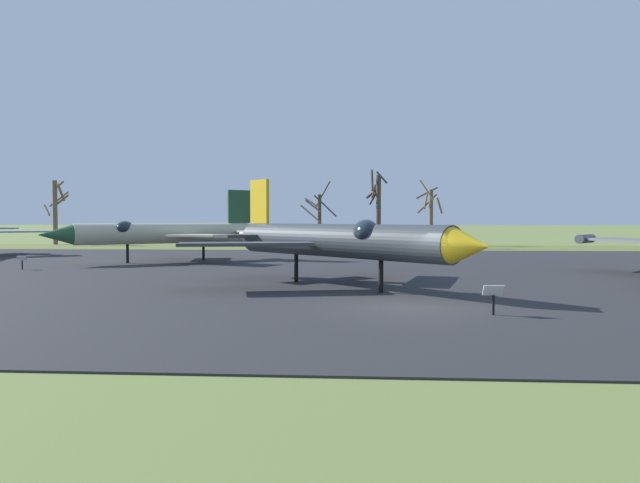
{
  "coord_description": "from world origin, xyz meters",
  "views": [
    {
      "loc": [
        -1.6,
        -20.38,
        2.97
      ],
      "look_at": [
        -3.8,
        11.75,
        1.8
      ],
      "focal_mm": 33.92,
      "sensor_mm": 36.0,
      "label": 1
    }
  ],
  "objects": [
    {
      "name": "jet_fighter_rear_right",
      "position": [
        -2.61,
        5.54,
        2.1
      ],
      "size": [
        12.46,
        12.57,
        4.97
      ],
      "color": "#33383D",
      "rests_on": "ground"
    },
    {
      "name": "bare_tree_center",
      "position": [
        0.11,
        44.35,
        4.42
      ],
      "size": [
        2.36,
        2.38,
        8.32
      ],
      "color": "#42382D",
      "rests_on": "ground"
    },
    {
      "name": "grass_verge_strip",
      "position": [
        0.0,
        42.81,
        0.03
      ],
      "size": [
        161.18,
        12.0,
        0.06
      ],
      "primitive_type": "cube",
      "color": "#606A30",
      "rests_on": "ground"
    },
    {
      "name": "bare_tree_left_of_center",
      "position": [
        -6.1,
        43.21,
        3.3
      ],
      "size": [
        3.9,
        3.21,
        7.08
      ],
      "color": "#42382D",
      "rests_on": "ground"
    },
    {
      "name": "bare_tree_far_left",
      "position": [
        -37.28,
        47.98,
        4.16
      ],
      "size": [
        2.66,
        2.71,
        7.54
      ],
      "color": "brown",
      "rests_on": "ground"
    },
    {
      "name": "info_placard_rear_right",
      "position": [
        2.44,
        -1.67,
        0.63
      ],
      "size": [
        0.66,
        0.28,
        0.97
      ],
      "color": "black",
      "rests_on": "ground"
    },
    {
      "name": "bare_tree_right_of_center",
      "position": [
        6.2,
        48.73,
        3.8
      ],
      "size": [
        3.08,
        3.1,
        7.44
      ],
      "color": "brown",
      "rests_on": "ground"
    },
    {
      "name": "info_placard_rear_left",
      "position": [
        -21.39,
        13.55,
        0.54
      ],
      "size": [
        0.54,
        0.33,
        0.86
      ],
      "color": "black",
      "rests_on": "ground"
    },
    {
      "name": "ground_plane",
      "position": [
        0.0,
        0.0,
        0.0
      ],
      "size": [
        600.0,
        600.0,
        0.0
      ],
      "primitive_type": "plane",
      "color": "olive"
    },
    {
      "name": "asphalt_apron",
      "position": [
        0.0,
        13.8,
        0.03
      ],
      "size": [
        101.18,
        46.01,
        0.05
      ],
      "primitive_type": "cube",
      "color": "#28282B",
      "rests_on": "ground"
    },
    {
      "name": "jet_fighter_rear_left",
      "position": [
        -15.36,
        20.25,
        2.06
      ],
      "size": [
        13.03,
        10.81,
        5.14
      ],
      "color": "#B7B293",
      "rests_on": "ground"
    }
  ]
}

